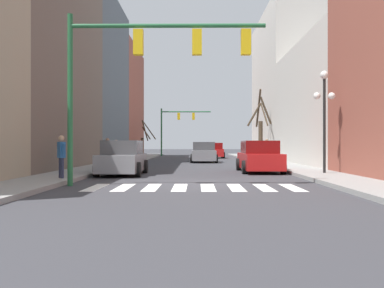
% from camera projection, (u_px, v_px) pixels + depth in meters
% --- Properties ---
extents(ground_plane, '(240.00, 240.00, 0.00)m').
position_uv_depth(ground_plane, '(194.00, 184.00, 15.66)').
color(ground_plane, '#38383D').
extents(sidewalk_left, '(2.11, 90.00, 0.15)m').
position_uv_depth(sidewalk_left, '(39.00, 182.00, 15.71)').
color(sidewalk_left, gray).
rests_on(sidewalk_left, ground_plane).
extents(sidewalk_right, '(2.11, 90.00, 0.15)m').
position_uv_depth(sidewalk_right, '(350.00, 182.00, 15.61)').
color(sidewalk_right, gray).
rests_on(sidewalk_right, ground_plane).
extents(building_row_left, '(6.00, 46.42, 13.44)m').
position_uv_depth(building_row_left, '(72.00, 86.00, 34.56)').
color(building_row_left, tan).
rests_on(building_row_left, ground_plane).
extents(building_row_right, '(6.00, 41.87, 13.95)m').
position_uv_depth(building_row_right, '(332.00, 76.00, 31.08)').
color(building_row_right, '#934C3D').
rests_on(building_row_right, ground_plane).
extents(crosswalk_stripes, '(6.75, 2.60, 0.01)m').
position_uv_depth(crosswalk_stripes, '(194.00, 187.00, 14.36)').
color(crosswalk_stripes, white).
rests_on(crosswalk_stripes, ground_plane).
extents(traffic_signal_near, '(6.58, 0.28, 5.72)m').
position_uv_depth(traffic_signal_near, '(145.00, 58.00, 14.89)').
color(traffic_signal_near, '#236038').
rests_on(traffic_signal_near, ground_plane).
extents(traffic_signal_far, '(6.04, 0.28, 5.74)m').
position_uv_depth(traffic_signal_far, '(176.00, 122.00, 54.10)').
color(traffic_signal_far, '#236038').
rests_on(traffic_signal_far, ground_plane).
extents(street_lamp_right_corner, '(0.95, 0.36, 4.44)m').
position_uv_depth(street_lamp_right_corner, '(324.00, 101.00, 19.49)').
color(street_lamp_right_corner, black).
rests_on(street_lamp_right_corner, sidewalk_right).
extents(car_driving_away_lane, '(2.02, 4.82, 1.57)m').
position_uv_depth(car_driving_away_lane, '(259.00, 157.00, 22.42)').
color(car_driving_away_lane, red).
rests_on(car_driving_away_lane, ground_plane).
extents(car_parked_right_near, '(1.97, 4.32, 1.56)m').
position_uv_depth(car_parked_right_near, '(122.00, 159.00, 20.27)').
color(car_parked_right_near, gray).
rests_on(car_parked_right_near, ground_plane).
extents(car_parked_right_far, '(2.02, 4.11, 1.56)m').
position_uv_depth(car_parked_right_far, '(214.00, 151.00, 45.85)').
color(car_parked_right_far, red).
rests_on(car_parked_right_far, ground_plane).
extents(car_parked_left_mid, '(2.05, 4.22, 1.57)m').
position_uv_depth(car_parked_left_mid, '(204.00, 153.00, 34.77)').
color(car_parked_left_mid, gray).
rests_on(car_parked_left_mid, ground_plane).
extents(pedestrian_near_right_corner, '(0.63, 0.43, 1.59)m').
position_uv_depth(pedestrian_near_right_corner, '(107.00, 150.00, 25.05)').
color(pedestrian_near_right_corner, '#4C4C51').
rests_on(pedestrian_near_right_corner, sidewalk_left).
extents(pedestrian_crossing_street, '(0.66, 0.32, 1.56)m').
position_uv_depth(pedestrian_crossing_street, '(116.00, 149.00, 30.95)').
color(pedestrian_crossing_street, '#4C4C51').
rests_on(pedestrian_crossing_street, sidewalk_left).
extents(pedestrian_on_right_sidewalk, '(0.44, 0.60, 1.56)m').
position_uv_depth(pedestrian_on_right_sidewalk, '(61.00, 153.00, 16.44)').
color(pedestrian_on_right_sidewalk, '#282D47').
rests_on(pedestrian_on_right_sidewalk, sidewalk_left).
extents(pedestrian_on_left_sidewalk, '(0.54, 0.56, 1.62)m').
position_uv_depth(pedestrian_on_left_sidewalk, '(267.00, 148.00, 30.56)').
color(pedestrian_on_left_sidewalk, black).
rests_on(pedestrian_on_left_sidewalk, sidewalk_right).
extents(street_tree_left_mid, '(1.54, 1.36, 3.81)m').
position_uv_depth(street_tree_left_mid, '(144.00, 140.00, 47.11)').
color(street_tree_left_mid, '#473828').
rests_on(street_tree_left_mid, sidewalk_left).
extents(street_tree_right_near, '(2.13, 3.38, 5.97)m').
position_uv_depth(street_tree_right_near, '(260.00, 128.00, 38.09)').
color(street_tree_right_near, '#473828').
rests_on(street_tree_right_near, sidewalk_right).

